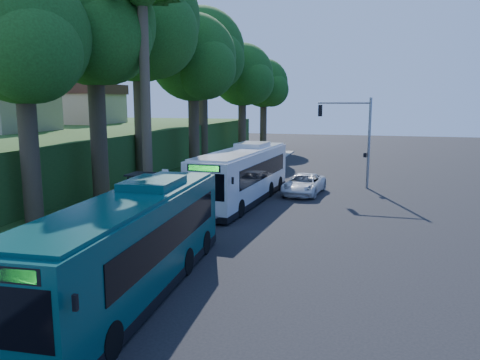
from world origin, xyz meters
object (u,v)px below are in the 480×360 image
(white_bus, at_px, (243,174))
(teal_bus, at_px, (133,243))
(pickup, at_px, (304,184))
(bus_shelter, at_px, (152,186))

(white_bus, xyz_separation_m, teal_bus, (0.40, -15.92, -0.03))
(white_bus, xyz_separation_m, pickup, (3.60, 3.70, -1.14))
(bus_shelter, bearing_deg, white_bus, 53.75)
(white_bus, height_order, teal_bus, white_bus)
(bus_shelter, distance_m, pickup, 11.97)
(bus_shelter, relative_size, pickup, 0.61)
(teal_bus, bearing_deg, bus_shelter, 109.04)
(bus_shelter, distance_m, white_bus, 6.80)
(teal_bus, bearing_deg, white_bus, 87.54)
(white_bus, bearing_deg, pickup, 49.41)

